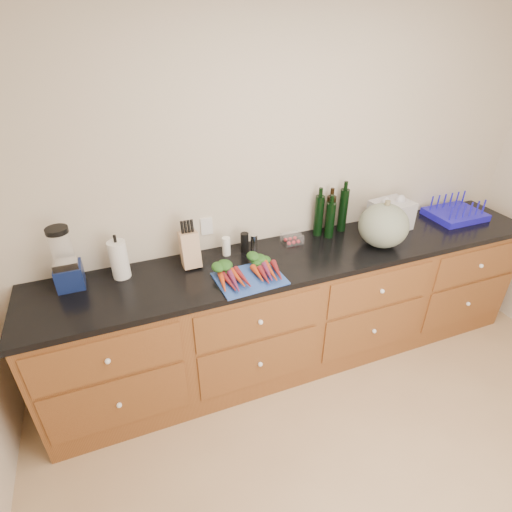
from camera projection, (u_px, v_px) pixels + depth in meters
name	position (u px, v px, depth m)	size (l,w,h in m)	color
wall_back	(286.00, 188.00, 2.82)	(4.10, 0.05, 2.60)	beige
cabinets	(300.00, 310.00, 2.99)	(3.60, 0.64, 0.90)	brown
countertop	(304.00, 256.00, 2.75)	(3.64, 0.62, 0.04)	black
cutting_board	(250.00, 278.00, 2.47)	(0.41, 0.31, 0.01)	#284CAA
carrots	(247.00, 271.00, 2.49)	(0.41, 0.31, 0.06)	#C13D16
squash	(383.00, 225.00, 2.77)	(0.34, 0.34, 0.31)	#616E5C
blender_appliance	(66.00, 262.00, 2.32)	(0.15, 0.15, 0.39)	#101C4C
paper_towel	(119.00, 260.00, 2.44)	(0.11, 0.11, 0.24)	white
knife_block	(190.00, 249.00, 2.56)	(0.11, 0.11, 0.23)	tan
grinder_salt	(226.00, 246.00, 2.70)	(0.06, 0.06, 0.13)	white
grinder_pepper	(245.00, 242.00, 2.74)	(0.06, 0.06, 0.14)	black
canister_chrome	(254.00, 242.00, 2.76)	(0.05, 0.05, 0.11)	silver
tomato_box	(292.00, 239.00, 2.86)	(0.14, 0.11, 0.06)	white
bottles	(331.00, 215.00, 2.93)	(0.27, 0.14, 0.33)	black
grocery_bag	(391.00, 215.00, 3.03)	(0.29, 0.23, 0.21)	silver
dish_rack	(455.00, 213.00, 3.22)	(0.42, 0.33, 0.17)	#1C16C2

